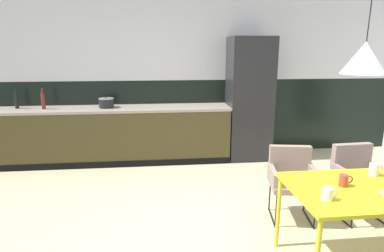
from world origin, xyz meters
The scene contains 15 objects.
ground_plane centered at (0.00, 0.00, 0.00)m, with size 9.62×9.62×0.00m, color #C0B890.
back_wall_splashback_dark centered at (0.00, 2.81, 0.66)m, with size 7.40×0.12×1.31m, color black.
back_wall_panel_upper centered at (0.00, 2.81, 1.97)m, with size 7.40×0.12×1.31m, color silver.
kitchen_counter centered at (-1.55, 2.45, 0.46)m, with size 4.03×0.63×0.91m.
refrigerator_column centered at (0.82, 2.45, 1.02)m, with size 0.70×0.60×2.03m, color #232326.
dining_table centered at (1.12, -0.49, 0.69)m, with size 1.53×0.82×0.74m.
armchair_by_stool centered at (0.75, 0.42, 0.51)m, with size 0.55×0.54×0.78m.
armchair_facing_counter centered at (1.48, 0.38, 0.51)m, with size 0.51×0.50×0.80m.
mug_tall_blue centered at (0.55, -0.66, 0.79)m, with size 0.13×0.08×0.09m.
mug_white_ceramic centered at (1.20, -0.25, 0.80)m, with size 0.13×0.08×0.11m.
mug_wide_latte centered at (0.80, -0.44, 0.79)m, with size 0.12×0.07×0.10m.
cooking_pot centered at (-1.53, 2.45, 0.99)m, with size 0.24×0.24×0.18m.
bottle_spice_small centered at (-2.93, 2.53, 1.04)m, with size 0.06×0.06×0.30m.
bottle_vinegar_dark centered at (-2.49, 2.43, 1.05)m, with size 0.06×0.06×0.33m.
pendant_lamp_over_table_near centered at (0.82, -0.49, 1.77)m, with size 0.32×0.32×0.92m.
Camera 1 is at (-0.68, -2.72, 1.84)m, focal length 29.79 mm.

